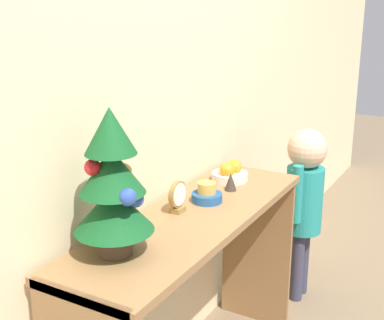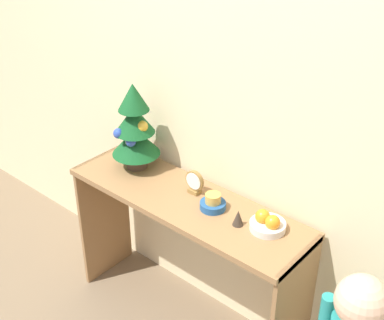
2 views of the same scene
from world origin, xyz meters
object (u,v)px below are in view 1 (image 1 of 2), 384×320
mini_tree (113,184)px  child_figure (305,192)px  singing_bowl (207,194)px  desk_clock (178,197)px  figurine (231,182)px  fruit_bowl (230,173)px

mini_tree → child_figure: (1.34, -0.18, -0.42)m
singing_bowl → desk_clock: (-0.15, 0.04, 0.03)m
mini_tree → child_figure: size_ratio=0.50×
desk_clock → figurine: bearing=-12.4°
fruit_bowl → figurine: size_ratio=2.10×
mini_tree → figurine: 0.73m
singing_bowl → figurine: size_ratio=1.59×
mini_tree → fruit_bowl: (0.82, -0.00, -0.20)m
singing_bowl → child_figure: size_ratio=0.13×
mini_tree → singing_bowl: (0.54, -0.04, -0.20)m
desk_clock → figurine: size_ratio=1.59×
mini_tree → figurine: size_ratio=6.13×
fruit_bowl → figurine: bearing=-153.6°
child_figure → desk_clock: bearing=168.7°
child_figure → figurine: bearing=169.3°
mini_tree → fruit_bowl: bearing=-0.2°
fruit_bowl → desk_clock: size_ratio=1.32×
fruit_bowl → figurine: 0.13m
mini_tree → child_figure: mini_tree is taller
singing_bowl → desk_clock: desk_clock is taller
singing_bowl → figurine: bearing=-8.7°
singing_bowl → desk_clock: bearing=163.8°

